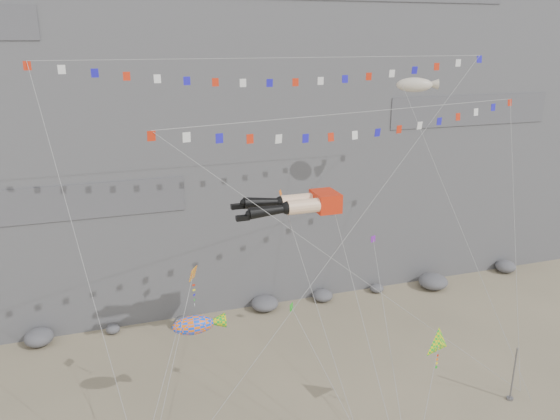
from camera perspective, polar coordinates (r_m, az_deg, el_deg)
name	(u,v)px	position (r m, az deg, el deg)	size (l,w,h in m)	color
cliff	(222,37)	(61.60, -6.05, 17.54)	(80.00, 28.00, 50.00)	slate
talus_boulders	(265,304)	(53.00, -1.60, -9.77)	(60.00, 3.00, 1.20)	#5C5B60
anchor_pole_right	(513,374)	(43.75, 23.21, -15.49)	(0.12, 0.12, 4.21)	slate
legs_kite	(298,204)	(36.84, 1.88, 0.63)	(7.31, 13.74, 18.91)	red
flag_banner_upper	(283,58)	(39.07, 0.27, 15.57)	(32.53, 12.02, 28.89)	red
flag_banner_lower	(368,112)	(36.84, 9.15, 10.08)	(28.60, 9.02, 23.61)	red
harlequin_kite	(193,275)	(33.77, -9.09, -6.69)	(5.36, 6.56, 13.28)	red
fish_windsock	(193,325)	(34.77, -9.08, -11.82)	(7.19, 7.30, 11.59)	orange
delta_kite	(439,344)	(36.24, 16.25, -13.33)	(5.64, 5.17, 9.27)	yellow
blimp_windsock	(415,86)	(44.97, 13.89, 12.51)	(5.96, 13.65, 24.96)	beige
small_kite_a	(283,200)	(37.95, 0.29, 1.05)	(2.27, 12.63, 18.92)	orange
small_kite_b	(374,243)	(41.79, 9.77, -3.41)	(4.06, 13.02, 16.54)	purple
small_kite_c	(293,310)	(35.23, 1.38, -10.43)	(3.75, 8.55, 12.07)	green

